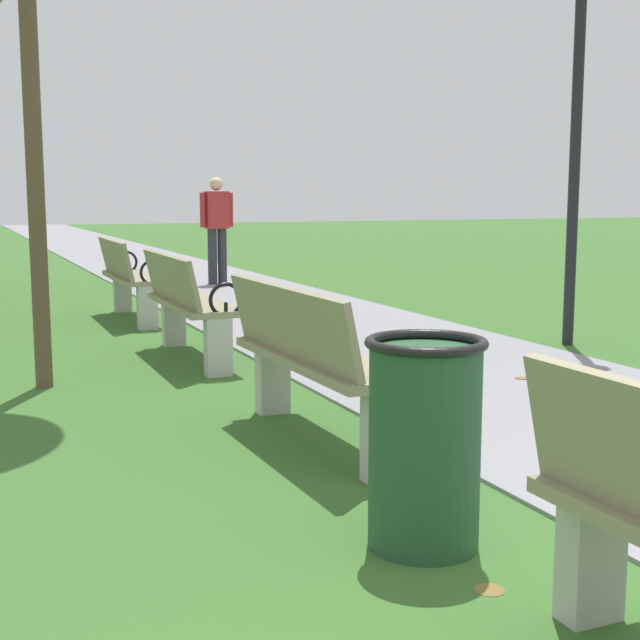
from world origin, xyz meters
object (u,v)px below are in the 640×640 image
(pedestrian_walking, at_px, (217,225))
(trash_bin, at_px, (424,442))
(park_bench_2, at_px, (312,359))
(lamp_post, at_px, (578,90))
(park_bench_4, at_px, (129,277))
(park_bench_3, at_px, (187,303))

(pedestrian_walking, relative_size, trash_bin, 1.93)
(park_bench_2, xyz_separation_m, lamp_post, (3.44, 2.09, 1.82))
(park_bench_4, relative_size, lamp_post, 0.46)
(park_bench_3, relative_size, trash_bin, 1.91)
(park_bench_3, xyz_separation_m, park_bench_4, (0.00, 2.55, 0.00))
(trash_bin, xyz_separation_m, lamp_post, (3.59, 3.60, 1.88))
(park_bench_3, relative_size, lamp_post, 0.46)
(park_bench_4, height_order, lamp_post, lamp_post)
(pedestrian_walking, relative_size, lamp_post, 0.47)
(lamp_post, bearing_deg, trash_bin, -134.91)
(park_bench_3, distance_m, pedestrian_walking, 6.19)
(park_bench_2, xyz_separation_m, trash_bin, (-0.15, -1.51, -0.06))
(trash_bin, bearing_deg, park_bench_4, 88.76)
(park_bench_4, bearing_deg, lamp_post, -42.87)
(park_bench_4, relative_size, pedestrian_walking, 0.99)
(park_bench_2, relative_size, pedestrian_walking, 0.99)
(park_bench_4, xyz_separation_m, pedestrian_walking, (1.99, 3.29, 0.44))
(pedestrian_walking, bearing_deg, trash_bin, -101.94)
(park_bench_2, bearing_deg, park_bench_4, 90.00)
(park_bench_2, xyz_separation_m, pedestrian_walking, (1.99, 8.58, 0.44))
(park_bench_4, distance_m, pedestrian_walking, 3.87)
(park_bench_3, height_order, pedestrian_walking, pedestrian_walking)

